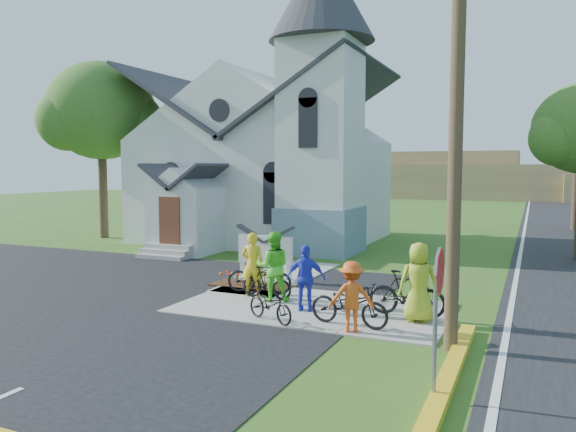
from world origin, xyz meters
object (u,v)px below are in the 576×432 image
at_px(cyclist_2, 306,278).
at_px(bike_2, 270,305).
at_px(cyclist_0, 253,264).
at_px(church_sign, 265,250).
at_px(bike_1, 267,283).
at_px(utility_pole, 461,81).
at_px(cyclist_3, 351,296).
at_px(bike_0, 259,276).
at_px(stop_sign, 438,292).
at_px(bike_3, 407,293).
at_px(cyclist_4, 419,282).
at_px(bike_4, 349,304).
at_px(cyclist_1, 273,266).

relative_size(cyclist_2, bike_2, 1.11).
relative_size(cyclist_0, bike_2, 1.20).
distance_m(church_sign, bike_1, 2.66).
height_order(church_sign, bike_2, church_sign).
height_order(cyclist_0, bike_1, cyclist_0).
distance_m(utility_pole, cyclist_3, 5.10).
xyz_separation_m(church_sign, cyclist_0, (0.69, -2.23, -0.06)).
distance_m(cyclist_0, bike_0, 0.59).
xyz_separation_m(stop_sign, cyclist_2, (-3.94, 4.25, -0.88)).
bearing_deg(cyclist_0, bike_3, 164.95).
bearing_deg(cyclist_4, cyclist_2, -16.76).
xyz_separation_m(bike_1, bike_3, (3.99, -0.31, 0.12)).
height_order(bike_1, bike_4, bike_4).
height_order(bike_0, cyclist_3, cyclist_3).
xyz_separation_m(church_sign, stop_sign, (6.63, -7.40, 0.75)).
relative_size(utility_pole, bike_2, 6.54).
bearing_deg(bike_4, utility_pole, -99.37).
xyz_separation_m(cyclist_2, bike_3, (2.47, 0.52, -0.28)).
distance_m(bike_1, cyclist_4, 4.41).
relative_size(bike_2, cyclist_3, 0.97).
height_order(bike_1, cyclist_3, cyclist_3).
relative_size(cyclist_1, bike_3, 1.01).
xyz_separation_m(church_sign, cyclist_3, (4.30, -4.40, -0.18)).
xyz_separation_m(bike_1, cyclist_4, (4.33, -0.66, 0.50)).
bearing_deg(cyclist_1, bike_2, 89.92).
relative_size(cyclist_1, bike_4, 1.00).
height_order(cyclist_2, bike_4, cyclist_2).
relative_size(cyclist_3, cyclist_4, 0.83).
distance_m(church_sign, cyclist_4, 6.27).
bearing_deg(bike_1, bike_4, -119.90).
xyz_separation_m(cyclist_4, bike_4, (-1.39, -1.03, -0.45)).
distance_m(utility_pole, bike_2, 6.55).
bearing_deg(stop_sign, cyclist_0, 138.98).
height_order(bike_3, cyclist_4, cyclist_4).
bearing_deg(stop_sign, cyclist_2, 132.82).
xyz_separation_m(bike_0, cyclist_2, (2.01, -1.35, 0.35)).
bearing_deg(bike_2, cyclist_1, 48.22).
xyz_separation_m(utility_pole, bike_3, (-1.39, 2.07, -4.78)).
bearing_deg(bike_0, church_sign, 9.93).
height_order(cyclist_0, bike_3, cyclist_0).
relative_size(bike_2, bike_3, 0.81).
height_order(cyclist_2, bike_3, cyclist_2).
distance_m(cyclist_3, bike_4, 0.51).
height_order(bike_3, bike_4, bike_3).
height_order(utility_pole, bike_2, utility_pole).
bearing_deg(cyclist_0, utility_pole, 147.24).
height_order(bike_0, cyclist_4, cyclist_4).
bearing_deg(stop_sign, utility_pole, 91.49).
bearing_deg(cyclist_1, utility_pole, 133.23).
relative_size(bike_1, bike_4, 0.78).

